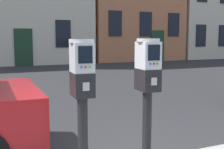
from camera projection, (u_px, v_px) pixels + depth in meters
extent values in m
cylinder|color=black|center=(83.00, 146.00, 2.59)|extent=(0.10, 0.10, 0.90)
cube|color=black|center=(82.00, 84.00, 2.52)|extent=(0.19, 0.25, 0.21)
cube|color=#A5A8AD|center=(86.00, 87.00, 2.41)|extent=(0.06, 0.02, 0.07)
cube|color=#B7BABF|center=(82.00, 58.00, 2.49)|extent=(0.18, 0.24, 0.25)
cube|color=black|center=(85.00, 55.00, 2.38)|extent=(0.12, 0.02, 0.14)
cylinder|color=blue|center=(81.00, 67.00, 2.38)|extent=(0.02, 0.01, 0.02)
cylinder|color=red|center=(86.00, 67.00, 2.39)|extent=(0.02, 0.01, 0.02)
cylinder|color=green|center=(90.00, 67.00, 2.40)|extent=(0.02, 0.01, 0.02)
cylinder|color=#B7BABF|center=(82.00, 41.00, 2.48)|extent=(0.23, 0.23, 0.03)
cylinder|color=black|center=(147.00, 136.00, 2.85)|extent=(0.10, 0.10, 0.90)
cube|color=black|center=(148.00, 80.00, 2.79)|extent=(0.19, 0.25, 0.21)
cube|color=#A5A8AD|center=(154.00, 81.00, 2.67)|extent=(0.06, 0.02, 0.07)
cube|color=#B7BABF|center=(148.00, 55.00, 2.76)|extent=(0.18, 0.24, 0.25)
cube|color=black|center=(154.00, 53.00, 2.64)|extent=(0.12, 0.02, 0.14)
cylinder|color=blue|center=(151.00, 64.00, 2.64)|extent=(0.02, 0.01, 0.02)
cylinder|color=red|center=(154.00, 64.00, 2.66)|extent=(0.02, 0.01, 0.02)
cylinder|color=green|center=(157.00, 64.00, 2.67)|extent=(0.02, 0.01, 0.02)
cylinder|color=#B7BABF|center=(148.00, 40.00, 2.74)|extent=(0.23, 0.23, 0.03)
cube|color=black|center=(63.00, 34.00, 17.26)|extent=(0.90, 0.06, 1.60)
cube|color=#193823|center=(24.00, 47.00, 16.43)|extent=(1.00, 0.07, 2.10)
cube|color=black|center=(115.00, 23.00, 18.54)|extent=(0.90, 0.06, 1.60)
cube|color=black|center=(146.00, 24.00, 19.45)|extent=(0.90, 0.06, 1.60)
cube|color=black|center=(174.00, 25.00, 20.35)|extent=(0.90, 0.06, 1.60)
cube|color=#193823|center=(158.00, 46.00, 20.00)|extent=(1.00, 0.07, 2.10)
cube|color=beige|center=(207.00, 1.00, 25.27)|extent=(8.62, 6.35, 9.60)
cube|color=black|center=(201.00, 36.00, 21.42)|extent=(0.90, 0.06, 1.60)
cube|color=black|center=(223.00, 36.00, 22.29)|extent=(0.90, 0.06, 1.60)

